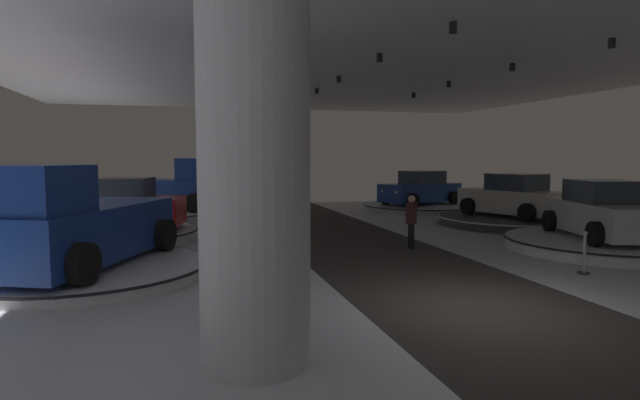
{
  "coord_description": "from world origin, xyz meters",
  "views": [
    {
      "loc": [
        -5.19,
        -8.04,
        2.73
      ],
      "look_at": [
        -1.11,
        7.29,
        1.4
      ],
      "focal_mm": 29.01,
      "sensor_mm": 36.0,
      "label": 1
    }
  ],
  "objects_px": {
    "display_platform_deep_right": "(420,207)",
    "visitor_walking_far": "(411,218)",
    "display_car_far_left": "(117,207)",
    "pickup_truck_mid_left": "(73,226)",
    "display_car_deep_right": "(420,189)",
    "pickup_truck_deep_left": "(173,189)",
    "display_car_far_right": "(513,197)",
    "display_platform_mid_right": "(604,243)",
    "display_platform_far_left": "(117,234)",
    "display_car_mid_right": "(604,212)",
    "display_platform_deep_left": "(167,213)",
    "display_platform_far_right": "(512,220)",
    "display_platform_mid_left": "(83,269)",
    "visitor_walking_near": "(294,204)",
    "column_left": "(254,155)"
  },
  "relations": [
    {
      "from": "display_platform_deep_left",
      "to": "pickup_truck_deep_left",
      "type": "bearing_deg",
      "value": -23.77
    },
    {
      "from": "display_car_far_right",
      "to": "display_platform_far_left",
      "type": "xyz_separation_m",
      "value": [
        -14.86,
        0.05,
        -0.93
      ]
    },
    {
      "from": "pickup_truck_mid_left",
      "to": "pickup_truck_deep_left",
      "type": "height_order",
      "value": "pickup_truck_deep_left"
    },
    {
      "from": "display_car_far_right",
      "to": "display_platform_mid_right",
      "type": "height_order",
      "value": "display_car_far_right"
    },
    {
      "from": "display_platform_mid_right",
      "to": "pickup_truck_mid_left",
      "type": "relative_size",
      "value": 0.98
    },
    {
      "from": "column_left",
      "to": "display_car_deep_right",
      "type": "xyz_separation_m",
      "value": [
        10.84,
        17.46,
        -1.68
      ]
    },
    {
      "from": "display_car_deep_right",
      "to": "pickup_truck_deep_left",
      "type": "distance_m",
      "value": 12.18
    },
    {
      "from": "display_platform_mid_left",
      "to": "display_platform_mid_right",
      "type": "bearing_deg",
      "value": -1.31
    },
    {
      "from": "display_platform_mid_right",
      "to": "display_car_mid_right",
      "type": "distance_m",
      "value": 0.92
    },
    {
      "from": "display_platform_far_right",
      "to": "display_platform_mid_left",
      "type": "distance_m",
      "value": 15.87
    },
    {
      "from": "display_car_far_right",
      "to": "display_platform_deep_left",
      "type": "relative_size",
      "value": 0.8
    },
    {
      "from": "display_platform_far_left",
      "to": "display_car_deep_right",
      "type": "xyz_separation_m",
      "value": [
        13.85,
        6.22,
        0.88
      ]
    },
    {
      "from": "display_platform_mid_right",
      "to": "display_platform_mid_left",
      "type": "relative_size",
      "value": 0.98
    },
    {
      "from": "display_car_mid_right",
      "to": "pickup_truck_mid_left",
      "type": "height_order",
      "value": "pickup_truck_mid_left"
    },
    {
      "from": "display_platform_mid_right",
      "to": "display_car_deep_right",
      "type": "bearing_deg",
      "value": 90.94
    },
    {
      "from": "display_car_mid_right",
      "to": "pickup_truck_deep_left",
      "type": "bearing_deg",
      "value": 137.14
    },
    {
      "from": "display_car_far_right",
      "to": "display_platform_far_left",
      "type": "height_order",
      "value": "display_car_far_right"
    },
    {
      "from": "display_platform_deep_right",
      "to": "visitor_walking_far",
      "type": "xyz_separation_m",
      "value": [
        -5.16,
        -10.09,
        0.74
      ]
    },
    {
      "from": "display_car_mid_right",
      "to": "display_platform_deep_right",
      "type": "xyz_separation_m",
      "value": [
        -0.23,
        11.72,
        -0.93
      ]
    },
    {
      "from": "display_platform_deep_left",
      "to": "visitor_walking_near",
      "type": "xyz_separation_m",
      "value": [
        4.93,
        -4.38,
        0.7
      ]
    },
    {
      "from": "display_platform_far_left",
      "to": "display_car_far_left",
      "type": "relative_size",
      "value": 1.16
    },
    {
      "from": "pickup_truck_deep_left",
      "to": "visitor_walking_far",
      "type": "bearing_deg",
      "value": -54.69
    },
    {
      "from": "display_platform_far_right",
      "to": "display_platform_mid_right",
      "type": "relative_size",
      "value": 1.04
    },
    {
      "from": "display_platform_far_left",
      "to": "display_platform_mid_left",
      "type": "bearing_deg",
      "value": -91.49
    },
    {
      "from": "display_platform_mid_right",
      "to": "display_car_deep_right",
      "type": "relative_size",
      "value": 1.22
    },
    {
      "from": "display_car_far_left",
      "to": "visitor_walking_near",
      "type": "xyz_separation_m",
      "value": [
        6.28,
        1.72,
        -0.2
      ]
    },
    {
      "from": "display_platform_mid_right",
      "to": "display_platform_deep_left",
      "type": "relative_size",
      "value": 0.98
    },
    {
      "from": "display_platform_deep_right",
      "to": "display_platform_mid_left",
      "type": "bearing_deg",
      "value": -140.7
    },
    {
      "from": "display_car_far_left",
      "to": "display_car_far_right",
      "type": "bearing_deg",
      "value": -0.18
    },
    {
      "from": "display_car_far_left",
      "to": "visitor_walking_far",
      "type": "height_order",
      "value": "display_car_far_left"
    },
    {
      "from": "display_platform_deep_left",
      "to": "display_platform_far_right",
      "type": "bearing_deg",
      "value": -24.44
    },
    {
      "from": "column_left",
      "to": "display_car_far_right",
      "type": "bearing_deg",
      "value": 43.36
    },
    {
      "from": "column_left",
      "to": "display_car_mid_right",
      "type": "xyz_separation_m",
      "value": [
        11.04,
        5.73,
        -1.65
      ]
    },
    {
      "from": "display_car_far_right",
      "to": "display_platform_deep_right",
      "type": "xyz_separation_m",
      "value": [
        -1.04,
        6.26,
        -0.95
      ]
    },
    {
      "from": "display_car_far_right",
      "to": "visitor_walking_near",
      "type": "bearing_deg",
      "value": 168.32
    },
    {
      "from": "column_left",
      "to": "visitor_walking_near",
      "type": "bearing_deg",
      "value": 75.72
    },
    {
      "from": "pickup_truck_deep_left",
      "to": "visitor_walking_near",
      "type": "height_order",
      "value": "pickup_truck_deep_left"
    },
    {
      "from": "column_left",
      "to": "display_car_far_right",
      "type": "distance_m",
      "value": 16.38
    },
    {
      "from": "display_car_far_right",
      "to": "visitor_walking_far",
      "type": "height_order",
      "value": "display_car_far_right"
    },
    {
      "from": "display_car_far_right",
      "to": "display_platform_far_left",
      "type": "relative_size",
      "value": 0.87
    },
    {
      "from": "pickup_truck_deep_left",
      "to": "display_car_far_left",
      "type": "bearing_deg",
      "value": -105.41
    },
    {
      "from": "pickup_truck_deep_left",
      "to": "display_platform_deep_left",
      "type": "bearing_deg",
      "value": 156.23
    },
    {
      "from": "visitor_walking_far",
      "to": "display_platform_far_right",
      "type": "bearing_deg",
      "value": 31.95
    },
    {
      "from": "display_platform_deep_right",
      "to": "visitor_walking_far",
      "type": "height_order",
      "value": "visitor_walking_far"
    },
    {
      "from": "display_car_far_left",
      "to": "display_car_mid_right",
      "type": "height_order",
      "value": "display_car_far_left"
    },
    {
      "from": "display_platform_mid_left",
      "to": "display_car_far_right",
      "type": "bearing_deg",
      "value": 19.0
    },
    {
      "from": "display_car_far_left",
      "to": "pickup_truck_mid_left",
      "type": "height_order",
      "value": "pickup_truck_mid_left"
    },
    {
      "from": "display_platform_far_left",
      "to": "display_car_mid_right",
      "type": "height_order",
      "value": "display_car_mid_right"
    },
    {
      "from": "display_platform_mid_right",
      "to": "display_platform_deep_left",
      "type": "xyz_separation_m",
      "value": [
        -12.66,
        11.64,
        0.01
      ]
    },
    {
      "from": "pickup_truck_mid_left",
      "to": "display_platform_deep_right",
      "type": "bearing_deg",
      "value": 39.78
    }
  ]
}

